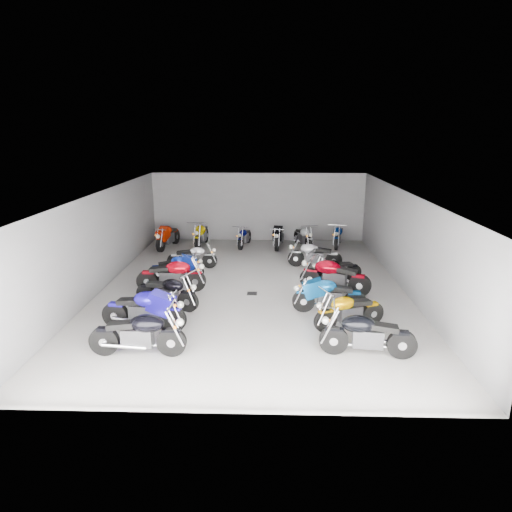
# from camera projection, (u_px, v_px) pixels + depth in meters

# --- Properties ---
(ground) EXTENTS (14.00, 14.00, 0.00)m
(ground) POSITION_uv_depth(u_px,v_px,m) (253.00, 288.00, 15.30)
(ground) COLOR #A09C97
(ground) RESTS_ON ground
(wall_back) EXTENTS (10.00, 0.10, 3.20)m
(wall_back) POSITION_uv_depth(u_px,v_px,m) (258.00, 207.00, 21.61)
(wall_back) COLOR slate
(wall_back) RESTS_ON ground
(wall_left) EXTENTS (0.10, 14.00, 3.20)m
(wall_left) POSITION_uv_depth(u_px,v_px,m) (101.00, 241.00, 15.02)
(wall_left) COLOR slate
(wall_left) RESTS_ON ground
(wall_right) EXTENTS (0.10, 14.00, 3.20)m
(wall_right) POSITION_uv_depth(u_px,v_px,m) (407.00, 243.00, 14.72)
(wall_right) COLOR slate
(wall_right) RESTS_ON ground
(ceiling) EXTENTS (10.00, 14.00, 0.04)m
(ceiling) POSITION_uv_depth(u_px,v_px,m) (253.00, 193.00, 14.44)
(ceiling) COLOR black
(ceiling) RESTS_ON wall_back
(drain_grate) EXTENTS (0.32, 0.32, 0.01)m
(drain_grate) POSITION_uv_depth(u_px,v_px,m) (252.00, 293.00, 14.82)
(drain_grate) COLOR black
(drain_grate) RESTS_ON ground
(motorcycle_left_a) EXTENTS (2.29, 0.44, 1.01)m
(motorcycle_left_a) POSITION_uv_depth(u_px,v_px,m) (139.00, 334.00, 10.63)
(motorcycle_left_a) COLOR black
(motorcycle_left_a) RESTS_ON ground
(motorcycle_left_b) EXTENTS (2.33, 0.57, 1.03)m
(motorcycle_left_b) POSITION_uv_depth(u_px,v_px,m) (145.00, 310.00, 12.01)
(motorcycle_left_b) COLOR black
(motorcycle_left_b) RESTS_ON ground
(motorcycle_left_c) EXTENTS (2.02, 0.90, 0.93)m
(motorcycle_left_c) POSITION_uv_depth(u_px,v_px,m) (167.00, 292.00, 13.48)
(motorcycle_left_c) COLOR black
(motorcycle_left_c) RESTS_ON ground
(motorcycle_left_d) EXTENTS (2.28, 0.46, 1.00)m
(motorcycle_left_d) POSITION_uv_depth(u_px,v_px,m) (172.00, 275.00, 14.90)
(motorcycle_left_d) COLOR black
(motorcycle_left_d) RESTS_ON ground
(motorcycle_left_e) EXTENTS (1.93, 0.64, 0.86)m
(motorcycle_left_e) POSITION_uv_depth(u_px,v_px,m) (177.00, 268.00, 15.95)
(motorcycle_left_e) COLOR black
(motorcycle_left_e) RESTS_ON ground
(motorcycle_left_f) EXTENTS (1.92, 0.42, 0.84)m
(motorcycle_left_f) POSITION_uv_depth(u_px,v_px,m) (193.00, 257.00, 17.40)
(motorcycle_left_f) COLOR black
(motorcycle_left_f) RESTS_ON ground
(motorcycle_right_a) EXTENTS (2.25, 0.51, 0.99)m
(motorcycle_right_a) POSITION_uv_depth(u_px,v_px,m) (367.00, 335.00, 10.61)
(motorcycle_right_a) COLOR black
(motorcycle_right_a) RESTS_ON ground
(motorcycle_right_b) EXTENTS (1.98, 0.92, 0.92)m
(motorcycle_right_b) POSITION_uv_depth(u_px,v_px,m) (349.00, 311.00, 12.11)
(motorcycle_right_b) COLOR black
(motorcycle_right_b) RESTS_ON ground
(motorcycle_right_c) EXTENTS (2.16, 0.43, 0.95)m
(motorcycle_right_c) POSITION_uv_depth(u_px,v_px,m) (328.00, 295.00, 13.18)
(motorcycle_right_c) COLOR black
(motorcycle_right_c) RESTS_ON ground
(motorcycle_right_d) EXTENTS (2.24, 1.03, 1.04)m
(motorcycle_right_d) POSITION_uv_depth(u_px,v_px,m) (334.00, 276.00, 14.78)
(motorcycle_right_d) COLOR black
(motorcycle_right_d) RESTS_ON ground
(motorcycle_right_e) EXTENTS (1.85, 0.91, 0.86)m
(motorcycle_right_e) POSITION_uv_depth(u_px,v_px,m) (336.00, 270.00, 15.69)
(motorcycle_right_e) COLOR black
(motorcycle_right_e) RESTS_ON ground
(motorcycle_right_f) EXTENTS (2.09, 0.55, 0.92)m
(motorcycle_right_f) POSITION_uv_depth(u_px,v_px,m) (314.00, 255.00, 17.50)
(motorcycle_right_f) COLOR black
(motorcycle_right_f) RESTS_ON ground
(motorcycle_back_a) EXTENTS (0.66, 2.21, 0.98)m
(motorcycle_back_a) POSITION_uv_depth(u_px,v_px,m) (168.00, 236.00, 20.38)
(motorcycle_back_a) COLOR black
(motorcycle_back_a) RESTS_ON ground
(motorcycle_back_b) EXTENTS (0.49, 2.31, 1.02)m
(motorcycle_back_b) POSITION_uv_depth(u_px,v_px,m) (201.00, 235.00, 20.57)
(motorcycle_back_b) COLOR black
(motorcycle_back_b) RESTS_ON ground
(motorcycle_back_c) EXTENTS (0.54, 1.89, 0.84)m
(motorcycle_back_c) POSITION_uv_depth(u_px,v_px,m) (244.00, 237.00, 20.65)
(motorcycle_back_c) COLOR black
(motorcycle_back_c) RESTS_ON ground
(motorcycle_back_d) EXTENTS (0.53, 2.19, 0.96)m
(motorcycle_back_d) POSITION_uv_depth(u_px,v_px,m) (279.00, 236.00, 20.54)
(motorcycle_back_d) COLOR black
(motorcycle_back_d) RESTS_ON ground
(motorcycle_back_e) EXTENTS (0.72, 2.01, 0.91)m
(motorcycle_back_e) POSITION_uv_depth(u_px,v_px,m) (303.00, 237.00, 20.51)
(motorcycle_back_e) COLOR black
(motorcycle_back_e) RESTS_ON ground
(motorcycle_back_f) EXTENTS (0.66, 2.07, 0.92)m
(motorcycle_back_f) POSITION_uv_depth(u_px,v_px,m) (338.00, 236.00, 20.66)
(motorcycle_back_f) COLOR black
(motorcycle_back_f) RESTS_ON ground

